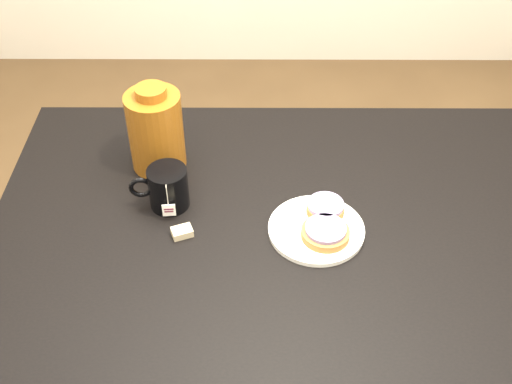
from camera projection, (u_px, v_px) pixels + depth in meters
table at (296, 245)px, 1.52m from camera, size 1.40×0.90×0.75m
plate at (316, 229)px, 1.43m from camera, size 0.22×0.22×0.02m
bagel_back at (325, 208)px, 1.46m from camera, size 0.11×0.11×0.03m
bagel_front at (325, 232)px, 1.40m from camera, size 0.15×0.15×0.03m
mug at (167, 188)px, 1.47m from camera, size 0.14×0.10×0.10m
teabag_pouch at (182, 232)px, 1.42m from camera, size 0.05×0.05×0.02m
bagel_package at (156, 130)px, 1.54m from camera, size 0.15×0.15×0.22m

